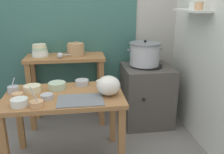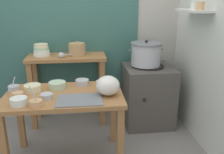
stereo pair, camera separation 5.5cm
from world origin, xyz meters
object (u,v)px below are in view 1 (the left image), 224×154
clay_pot (75,50)px  prep_bowl_7 (47,96)px  back_shelf_table (66,73)px  prep_bowl_8 (82,82)px  prep_table (65,105)px  ladle (61,55)px  prep_bowl_6 (37,104)px  plastic_bag (108,86)px  prep_bowl_4 (13,89)px  bowl_stack_enamel (40,51)px  prep_bowl_1 (32,88)px  stove_block (146,94)px  prep_bowl_2 (103,83)px  prep_bowl_5 (19,102)px  serving_tray (80,100)px  prep_bowl_0 (18,95)px  steamer_pot (145,54)px  prep_bowl_3 (57,85)px

clay_pot → prep_bowl_7: 0.97m
back_shelf_table → prep_bowl_8: size_ratio=6.96×
prep_table → ladle: size_ratio=4.27×
prep_bowl_6 → prep_bowl_7: 0.17m
plastic_bag → prep_bowl_4: size_ratio=1.53×
bowl_stack_enamel → prep_bowl_1: bowl_stack_enamel is taller
stove_block → prep_bowl_2: size_ratio=5.76×
prep_bowl_5 → prep_bowl_1: bearing=80.9°
serving_tray → ladle: bearing=103.4°
plastic_bag → prep_bowl_1: bearing=166.1°
prep_bowl_7 → serving_tray: bearing=-14.8°
prep_bowl_0 → prep_bowl_5: size_ratio=0.74×
prep_bowl_4 → serving_tray: bearing=-23.7°
stove_block → back_shelf_table: bearing=172.7°
serving_tray → prep_bowl_7: 0.30m
prep_table → prep_bowl_2: size_ratio=8.12×
prep_bowl_2 → prep_bowl_5: size_ratio=0.97×
plastic_bag → prep_bowl_2: 0.24m
plastic_bag → prep_bowl_6: 0.65m
plastic_bag → prep_bowl_2: (-0.03, 0.23, -0.06)m
stove_block → serving_tray: size_ratio=1.95×
prep_bowl_1 → prep_bowl_4: prep_bowl_4 is taller
prep_table → prep_bowl_6: prep_bowl_6 is taller
clay_pot → prep_bowl_2: bearing=-67.8°
plastic_bag → prep_bowl_5: plastic_bag is taller
back_shelf_table → prep_bowl_4: back_shelf_table is taller
steamer_pot → bowl_stack_enamel: bearing=173.6°
steamer_pot → prep_bowl_5: bearing=-145.1°
prep_bowl_5 → prep_bowl_8: (0.52, 0.44, -0.00)m
prep_bowl_0 → prep_bowl_8: (0.58, 0.25, 0.01)m
prep_bowl_1 → stove_block: bearing=24.0°
steamer_pot → prep_bowl_8: bearing=-148.8°
steamer_pot → prep_bowl_8: (-0.79, -0.48, -0.17)m
steamer_pot → clay_pot: steamer_pot is taller
steamer_pot → ladle: (-1.02, -0.00, 0.01)m
back_shelf_table → ladle: 0.28m
plastic_bag → prep_bowl_6: size_ratio=1.21×
steamer_pot → prep_bowl_8: 0.94m
back_shelf_table → stove_block: (1.02, -0.13, -0.30)m
clay_pot → steamer_pot: bearing=-7.4°
prep_bowl_7 → ladle: bearing=83.9°
stove_block → prep_bowl_5: prep_bowl_5 is taller
prep_bowl_7 → back_shelf_table: bearing=81.9°
prep_bowl_4 → prep_bowl_5: prep_bowl_4 is taller
plastic_bag → prep_bowl_7: 0.56m
steamer_pot → prep_bowl_3: size_ratio=2.57×
bowl_stack_enamel → prep_bowl_6: size_ratio=1.11×
steamer_pot → prep_bowl_1: 1.41m
prep_bowl_1 → prep_bowl_7: bearing=-51.6°
prep_table → prep_bowl_1: bearing=160.6°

